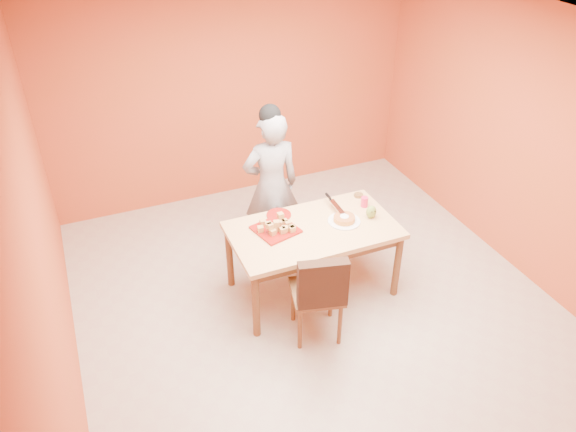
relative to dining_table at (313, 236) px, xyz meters
name	(u,v)px	position (x,y,z in m)	size (l,w,h in m)	color
floor	(318,308)	(-0.06, -0.28, -0.67)	(5.00, 5.00, 0.00)	#B9B29E
ceiling	(329,31)	(-0.06, -0.28, 2.03)	(5.00, 5.00, 0.00)	white
wall_back	(232,92)	(-0.06, 2.22, 0.68)	(4.50, 4.50, 0.00)	#C04A2C
wall_left	(44,252)	(-2.31, -0.28, 0.68)	(5.00, 5.00, 0.00)	#C04A2C
wall_right	(528,145)	(2.19, -0.28, 0.68)	(5.00, 5.00, 0.00)	#C04A2C
dining_table	(313,236)	(0.00, 0.00, 0.00)	(1.60, 0.90, 0.76)	tan
dining_chair	(318,291)	(-0.22, -0.58, -0.15)	(0.55, 0.62, 0.99)	brown
pastry_pile	(276,224)	(-0.35, 0.10, 0.17)	(0.33, 0.33, 0.11)	tan
person	(271,186)	(-0.12, 0.79, 0.16)	(0.60, 0.40, 1.66)	#949496
pastry_platter	(276,229)	(-0.35, 0.10, 0.11)	(0.37, 0.37, 0.02)	maroon
red_dinner_plate	(279,215)	(-0.22, 0.33, 0.10)	(0.24, 0.24, 0.01)	maroon
white_cake_plate	(344,221)	(0.32, -0.02, 0.10)	(0.32, 0.32, 0.01)	silver
sponge_cake	(344,219)	(0.32, -0.02, 0.13)	(0.21, 0.21, 0.05)	gold
cake_server	(337,207)	(0.33, 0.16, 0.16)	(0.05, 0.28, 0.01)	white
egg_ornament	(371,212)	(0.60, -0.05, 0.16)	(0.11, 0.09, 0.13)	olive
magenta_glass	(364,202)	(0.64, 0.16, 0.15)	(0.07, 0.07, 0.10)	#D6204D
checker_tin	(359,195)	(0.68, 0.35, 0.11)	(0.09, 0.09, 0.03)	#321B0D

